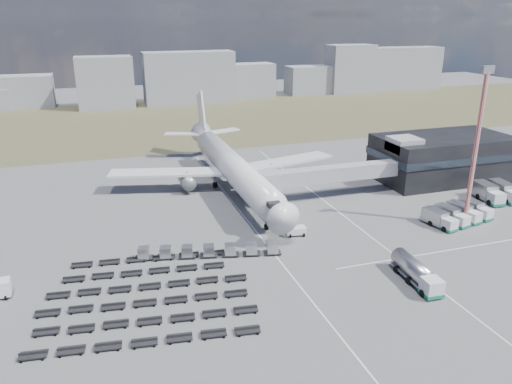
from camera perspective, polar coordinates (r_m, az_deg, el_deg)
name	(u,v)px	position (r m, az deg, el deg)	size (l,w,h in m)	color
ground	(285,251)	(80.92, 3.31, -6.75)	(420.00, 420.00, 0.00)	#565659
grass_strip	(173,121)	(182.90, -9.43, 8.06)	(420.00, 90.00, 0.01)	#443C29
lane_markings	(331,236)	(87.08, 8.61, -4.96)	(47.12, 110.00, 0.01)	silver
terminal	(442,157)	(121.89, 20.48, 3.81)	(30.40, 16.40, 11.00)	black
jet_bridge	(322,175)	(102.41, 7.51, 1.92)	(30.30, 3.80, 7.05)	#939399
airliner	(231,165)	(107.71, -2.91, 3.09)	(51.59, 64.53, 17.62)	silver
skyline	(192,81)	(224.14, -7.32, 12.52)	(290.03, 24.47, 22.44)	gray
fuel_tanker	(416,273)	(74.62, 17.86, -8.76)	(3.17, 10.23, 3.26)	silver
pushback_tug	(296,231)	(86.30, 4.56, -4.47)	(3.39, 1.90, 1.51)	silver
catering_truck	(251,190)	(104.07, -0.55, 0.28)	(3.82, 6.50, 2.79)	silver
service_trucks_near	(458,214)	(98.56, 22.06, -2.34)	(13.07, 8.92, 2.66)	silver
service_trucks_far	(496,192)	(112.79, 25.78, -0.03)	(7.50, 8.65, 3.20)	silver
uld_row	(209,251)	(78.85, -5.42, -6.70)	(22.58, 6.83, 1.77)	black
baggage_dollies	(145,295)	(69.94, -12.55, -11.45)	(29.71, 25.66, 0.73)	black
floodlight_mast	(476,149)	(93.93, 23.81, 4.51)	(2.67, 2.17, 28.09)	red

